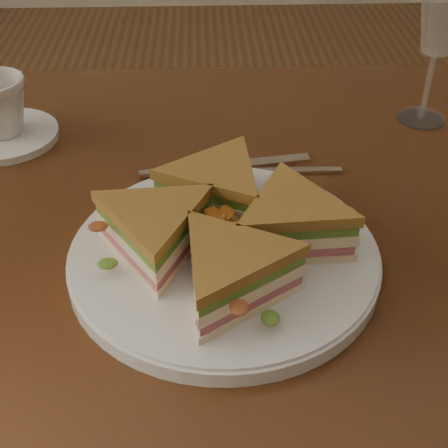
% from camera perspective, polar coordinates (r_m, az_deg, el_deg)
% --- Properties ---
extents(table, '(1.20, 0.80, 0.75)m').
position_cam_1_polar(table, '(0.76, 0.78, -5.11)').
color(table, '#32180B').
rests_on(table, ground).
extents(plate, '(0.31, 0.31, 0.02)m').
position_cam_1_polar(plate, '(0.63, 0.00, -3.04)').
color(plate, silver).
rests_on(plate, table).
extents(sandwich_wedges, '(0.28, 0.28, 0.06)m').
position_cam_1_polar(sandwich_wedges, '(0.61, 0.00, -0.38)').
color(sandwich_wedges, '#FFE4BC').
rests_on(sandwich_wedges, plate).
extents(crisps_mound, '(0.09, 0.09, 0.05)m').
position_cam_1_polar(crisps_mound, '(0.61, 0.00, -0.67)').
color(crisps_mound, '#C76619').
rests_on(crisps_mound, plate).
extents(spoon, '(0.18, 0.03, 0.01)m').
position_cam_1_polar(spoon, '(0.77, 0.59, 4.90)').
color(spoon, silver).
rests_on(spoon, table).
extents(knife, '(0.21, 0.05, 0.00)m').
position_cam_1_polar(knife, '(0.78, -0.37, 5.21)').
color(knife, silver).
rests_on(knife, table).
extents(wine_glass, '(0.07, 0.07, 0.20)m').
position_cam_1_polar(wine_glass, '(0.88, 19.37, 17.48)').
color(wine_glass, white).
rests_on(wine_glass, table).
extents(saucer, '(0.14, 0.14, 0.01)m').
position_cam_1_polar(saucer, '(0.89, -19.42, 7.64)').
color(saucer, silver).
rests_on(saucer, table).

